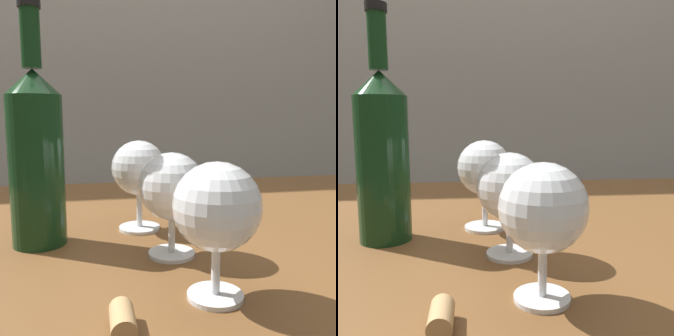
{
  "view_description": "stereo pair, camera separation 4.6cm",
  "coord_description": "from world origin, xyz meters",
  "views": [
    {
      "loc": [
        -0.09,
        -0.61,
        0.91
      ],
      "look_at": [
        -0.0,
        -0.16,
        0.85
      ],
      "focal_mm": 39.16,
      "sensor_mm": 36.0,
      "label": 1
    },
    {
      "loc": [
        -0.05,
        -0.62,
        0.91
      ],
      "look_at": [
        -0.0,
        -0.16,
        0.85
      ],
      "focal_mm": 39.16,
      "sensor_mm": 36.0,
      "label": 2
    }
  ],
  "objects": [
    {
      "name": "wine_glass_amber",
      "position": [
        0.02,
        -0.28,
        0.82
      ],
      "size": [
        0.09,
        0.09,
        0.14
      ],
      "color": "white",
      "rests_on": "dining_table"
    },
    {
      "name": "back_wall",
      "position": [
        0.0,
        1.04,
        1.3
      ],
      "size": [
        5.0,
        0.08,
        2.6
      ],
      "primitive_type": "cube",
      "color": "gray",
      "rests_on": "ground_plane"
    },
    {
      "name": "wine_glass_chardonnay",
      "position": [
        -0.03,
        -0.04,
        0.83
      ],
      "size": [
        0.09,
        0.09,
        0.14
      ],
      "color": "white",
      "rests_on": "dining_table"
    },
    {
      "name": "dining_table",
      "position": [
        0.0,
        0.0,
        0.64
      ],
      "size": [
        1.29,
        0.8,
        0.73
      ],
      "color": "brown",
      "rests_on": "ground_plane"
    },
    {
      "name": "wine_glass_port",
      "position": [
        -0.0,
        -0.16,
        0.82
      ],
      "size": [
        0.09,
        0.09,
        0.14
      ],
      "color": "white",
      "rests_on": "dining_table"
    },
    {
      "name": "wine_bottle",
      "position": [
        -0.18,
        -0.08,
        0.86
      ],
      "size": [
        0.08,
        0.08,
        0.33
      ],
      "color": "#143819",
      "rests_on": "dining_table"
    },
    {
      "name": "cork",
      "position": [
        -0.08,
        -0.32,
        0.74
      ],
      "size": [
        0.02,
        0.04,
        0.02
      ],
      "primitive_type": "cylinder",
      "rotation": [
        1.57,
        0.0,
        0.0
      ],
      "color": "tan",
      "rests_on": "dining_table"
    }
  ]
}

